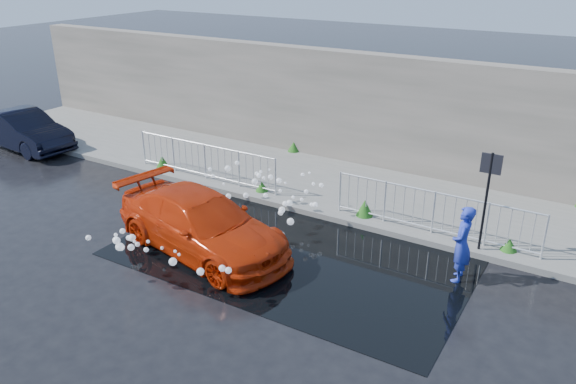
# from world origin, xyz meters

# --- Properties ---
(ground) EXTENTS (90.00, 90.00, 0.00)m
(ground) POSITION_xyz_m (0.00, 0.00, 0.00)
(ground) COLOR black
(ground) RESTS_ON ground
(pavement) EXTENTS (30.00, 4.00, 0.15)m
(pavement) POSITION_xyz_m (0.00, 5.00, 0.07)
(pavement) COLOR #61615C
(pavement) RESTS_ON ground
(curb) EXTENTS (30.00, 0.25, 0.16)m
(curb) POSITION_xyz_m (0.00, 3.00, 0.08)
(curb) COLOR #61615C
(curb) RESTS_ON ground
(retaining_wall) EXTENTS (30.00, 0.60, 3.50)m
(retaining_wall) POSITION_xyz_m (0.00, 7.20, 1.90)
(retaining_wall) COLOR #59544B
(retaining_wall) RESTS_ON pavement
(puddle) EXTENTS (8.00, 5.00, 0.01)m
(puddle) POSITION_xyz_m (0.50, 1.00, 0.01)
(puddle) COLOR black
(puddle) RESTS_ON ground
(sign_post) EXTENTS (0.45, 0.06, 2.50)m
(sign_post) POSITION_xyz_m (4.20, 3.10, 1.72)
(sign_post) COLOR black
(sign_post) RESTS_ON ground
(railing_left) EXTENTS (5.05, 0.05, 1.10)m
(railing_left) POSITION_xyz_m (-4.00, 3.35, 0.74)
(railing_left) COLOR silver
(railing_left) RESTS_ON pavement
(railing_right) EXTENTS (5.05, 0.05, 1.10)m
(railing_right) POSITION_xyz_m (3.00, 3.35, 0.74)
(railing_right) COLOR silver
(railing_right) RESTS_ON pavement
(weeds) EXTENTS (12.17, 3.93, 0.44)m
(weeds) POSITION_xyz_m (-0.26, 4.43, 0.33)
(weeds) COLOR #204F15
(weeds) RESTS_ON pavement
(water_spray) EXTENTS (3.66, 5.56, 1.10)m
(water_spray) POSITION_xyz_m (-1.14, 0.60, 0.67)
(water_spray) COLOR white
(water_spray) RESTS_ON ground
(red_car) EXTENTS (5.03, 2.83, 1.38)m
(red_car) POSITION_xyz_m (-1.40, -0.01, 0.69)
(red_car) COLOR #BB2607
(red_car) RESTS_ON ground
(dark_car) EXTENTS (4.25, 1.77, 1.37)m
(dark_car) POSITION_xyz_m (-11.56, 2.60, 0.68)
(dark_car) COLOR black
(dark_car) RESTS_ON ground
(person) EXTENTS (0.47, 0.66, 1.70)m
(person) POSITION_xyz_m (4.08, 1.80, 0.85)
(person) COLOR #2232AC
(person) RESTS_ON ground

